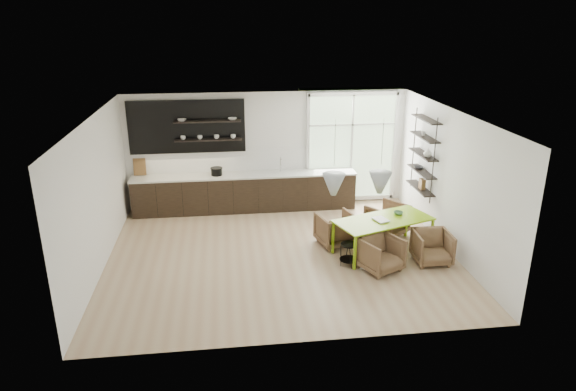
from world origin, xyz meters
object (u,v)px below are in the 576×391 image
Objects in this scene: armchair_back_left at (336,229)px; armchair_front_left at (380,254)px; dining_table at (384,222)px; armchair_back_right at (387,219)px; armchair_front_right at (432,247)px; wire_stool at (349,252)px.

armchair_back_left is 1.03× the size of armchair_front_left.
armchair_front_left is (-0.28, -0.77, -0.34)m from dining_table.
armchair_back_right is 1.75m from armchair_front_left.
armchair_back_right is 1.09× the size of armchair_front_right.
armchair_back_left is at bearing 89.04° from armchair_front_left.
armchair_back_right is 1.06× the size of armchair_front_left.
dining_table is at bearing 136.50° from armchair_back_left.
armchair_front_right is at bearing 133.78° from armchair_back_left.
wire_stool is (-0.55, 0.26, -0.04)m from armchair_front_left.
dining_table is 4.75× the size of wire_stool.
armchair_back_left is at bearing -20.35° from armchair_back_right.
wire_stool is at bearing 128.47° from armchair_front_left.
armchair_front_right is (0.84, -0.59, -0.35)m from dining_table.
armchair_back_right is 1.53m from armchair_front_right.
wire_stool is (-0.83, -0.51, -0.38)m from dining_table.
dining_table reaches higher than armchair_front_left.
armchair_back_right is at bearing 110.31° from armchair_front_right.
armchair_front_right is (1.71, -1.08, -0.02)m from armchair_back_left.
armchair_back_right reaches higher than armchair_front_right.
armchair_front_right is 1.67m from wire_stool.
armchair_back_left reaches higher than armchair_front_left.
armchair_front_left is 0.61m from wire_stool.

